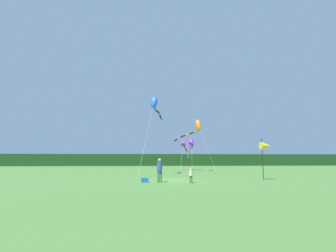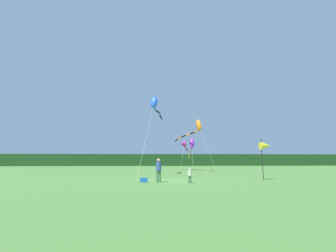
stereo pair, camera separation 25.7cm
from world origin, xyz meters
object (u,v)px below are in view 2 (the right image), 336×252
person_adult (159,169)px  kite_purple (192,145)px  cooler_box (144,180)px  person_child (190,175)px  kite_magenta (185,143)px  kite_blue (155,104)px  banner_flag_pole (265,146)px  kite_orange (196,127)px

person_adult → kite_purple: size_ratio=0.20×
cooler_box → kite_purple: size_ratio=0.06×
person_child → kite_magenta: bearing=83.4°
person_adult → cooler_box: bearing=173.2°
kite_magenta → kite_blue: bearing=-116.3°
person_adult → kite_blue: 11.10m
kite_magenta → kite_blue: kite_blue is taller
kite_purple → banner_flag_pole: bearing=-78.8°
kite_magenta → kite_orange: (1.39, -2.46, 2.24)m
person_child → kite_orange: 17.74m
cooler_box → banner_flag_pole: size_ratio=0.16×
cooler_box → person_adult: bearing=-6.8°
kite_blue → kite_orange: 9.71m
kite_purple → cooler_box: bearing=-110.1°
cooler_box → kite_magenta: (5.63, 18.05, 4.08)m
banner_flag_pole → kite_purple: bearing=101.2°
person_adult → cooler_box: 1.42m
cooler_box → kite_orange: bearing=65.7°
person_child → banner_flag_pole: bearing=15.7°
person_adult → banner_flag_pole: size_ratio=0.51×
kite_magenta → kite_purple: size_ratio=0.75×
banner_flag_pole → kite_blue: bearing=143.3°
cooler_box → kite_magenta: 19.34m
kite_magenta → kite_blue: 11.55m
cooler_box → kite_orange: 18.23m
person_adult → cooler_box: (-1.13, 0.13, -0.85)m
kite_magenta → kite_blue: size_ratio=0.74×
cooler_box → kite_orange: size_ratio=0.06×
kite_orange → kite_purple: (-0.13, 3.30, -2.43)m
banner_flag_pole → kite_purple: size_ratio=0.39×
cooler_box → kite_blue: bearing=84.4°
person_adult → kite_orange: (5.90, 15.72, 5.48)m
person_child → person_adult: bearing=164.7°
kite_blue → kite_purple: 12.87m
person_child → banner_flag_pole: banner_flag_pole is taller
person_adult → kite_magenta: size_ratio=0.27×
person_child → kite_orange: size_ratio=0.13×
banner_flag_pole → kite_magenta: size_ratio=0.52×
kite_blue → kite_magenta: bearing=63.7°
kite_orange → cooler_box: bearing=-114.3°
person_adult → kite_blue: (-0.31, 8.45, 7.19)m
person_adult → banner_flag_pole: 9.55m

